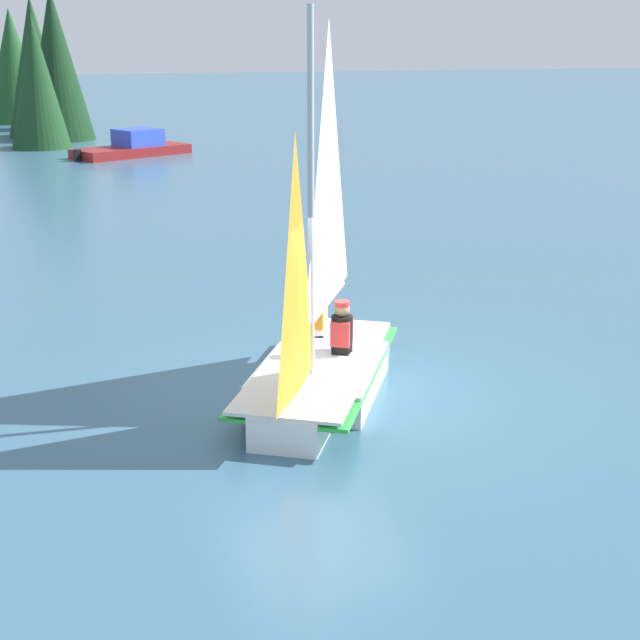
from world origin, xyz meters
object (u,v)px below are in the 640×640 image
(sailor_helm, at_px, (342,338))
(sailor_crew, at_px, (317,322))
(motorboat_distant, at_px, (133,146))
(sailboat_main, at_px, (320,345))

(sailor_helm, xyz_separation_m, sailor_crew, (-0.85, -0.06, -0.01))
(sailor_helm, bearing_deg, motorboat_distant, -149.79)
(sailboat_main, xyz_separation_m, sailor_helm, (-0.27, 0.42, -0.04))
(sailor_helm, bearing_deg, sailor_crew, -142.56)
(sailor_crew, xyz_separation_m, motorboat_distant, (-26.36, 1.61, -0.25))
(sailboat_main, xyz_separation_m, motorboat_distant, (-27.48, 1.97, -0.30))
(sailboat_main, distance_m, motorboat_distant, 27.55)
(sailboat_main, bearing_deg, sailor_crew, -164.36)
(sailboat_main, xyz_separation_m, sailor_crew, (-1.12, 0.36, -0.05))
(motorboat_distant, bearing_deg, sailboat_main, -118.35)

